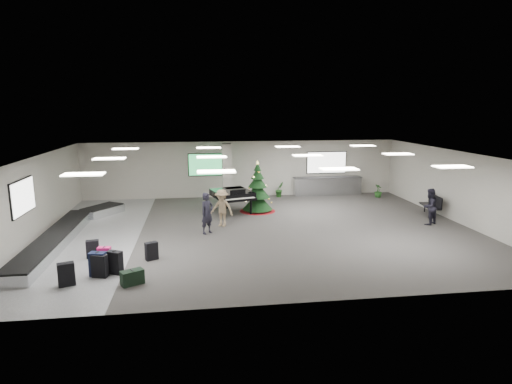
{
  "coord_description": "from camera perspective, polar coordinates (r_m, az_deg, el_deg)",
  "views": [
    {
      "loc": [
        -2.6,
        -17.34,
        5.14
      ],
      "look_at": [
        -0.04,
        1.0,
        1.44
      ],
      "focal_mm": 30.0,
      "sensor_mm": 36.0,
      "label": 1
    }
  ],
  "objects": [
    {
      "name": "suitcase_0",
      "position": [
        14.09,
        -20.1,
        -9.26
      ],
      "size": [
        0.51,
        0.37,
        0.73
      ],
      "rotation": [
        0.0,
        0.0,
        -0.27
      ],
      "color": "black",
      "rests_on": "ground"
    },
    {
      "name": "ground",
      "position": [
        18.27,
        0.56,
        -5.03
      ],
      "size": [
        18.0,
        18.0,
        0.0
      ],
      "primitive_type": "plane",
      "color": "#383533",
      "rests_on": "ground"
    },
    {
      "name": "bench",
      "position": [
        22.3,
        22.43,
        -1.44
      ],
      "size": [
        0.74,
        1.6,
        0.97
      ],
      "rotation": [
        0.0,
        0.0,
        -0.14
      ],
      "color": "black",
      "rests_on": "ground"
    },
    {
      "name": "suitcase_8",
      "position": [
        15.92,
        -20.94,
        -7.12
      ],
      "size": [
        0.46,
        0.31,
        0.64
      ],
      "rotation": [
        0.0,
        0.0,
        0.16
      ],
      "color": "black",
      "rests_on": "ground"
    },
    {
      "name": "suitcase_5",
      "position": [
        13.82,
        -23.97,
        -10.0
      ],
      "size": [
        0.52,
        0.4,
        0.72
      ],
      "rotation": [
        0.0,
        0.0,
        0.35
      ],
      "color": "black",
      "rests_on": "ground"
    },
    {
      "name": "traveler_b",
      "position": [
        18.65,
        -4.58,
        -2.13
      ],
      "size": [
        1.22,
        1.06,
        1.63
      ],
      "primitive_type": "imported",
      "rotation": [
        0.0,
        0.0,
        -0.54
      ],
      "color": "#907859",
      "rests_on": "ground"
    },
    {
      "name": "potted_plant_left",
      "position": [
        24.75,
        3.16,
        0.36
      ],
      "size": [
        0.62,
        0.57,
        0.89
      ],
      "primitive_type": "imported",
      "rotation": [
        0.0,
        0.0,
        0.46
      ],
      "color": "#133C1A",
      "rests_on": "ground"
    },
    {
      "name": "grand_piano",
      "position": [
        21.03,
        -3.14,
        -0.33
      ],
      "size": [
        2.23,
        2.59,
        1.27
      ],
      "rotation": [
        0.0,
        0.0,
        0.28
      ],
      "color": "black",
      "rests_on": "ground"
    },
    {
      "name": "potted_plant_right",
      "position": [
        25.62,
        15.98,
        0.16
      ],
      "size": [
        0.56,
        0.56,
        0.75
      ],
      "primitive_type": "imported",
      "rotation": [
        0.0,
        0.0,
        1.98
      ],
      "color": "#133C1A",
      "rests_on": "ground"
    },
    {
      "name": "suitcase_3",
      "position": [
        15.14,
        -13.76,
        -7.64
      ],
      "size": [
        0.47,
        0.39,
        0.64
      ],
      "rotation": [
        0.0,
        0.0,
        0.49
      ],
      "color": "black",
      "rests_on": "ground"
    },
    {
      "name": "room_envelope",
      "position": [
        18.36,
        -0.91,
        2.51
      ],
      "size": [
        18.02,
        14.02,
        3.21
      ],
      "color": "#B5B0A6",
      "rests_on": "ground"
    },
    {
      "name": "green_duffel",
      "position": [
        13.32,
        -16.17,
        -10.87
      ],
      "size": [
        0.72,
        0.6,
        0.45
      ],
      "rotation": [
        0.0,
        0.0,
        0.5
      ],
      "color": "black",
      "rests_on": "ground"
    },
    {
      "name": "navy_suitcase",
      "position": [
        14.21,
        -20.32,
        -9.01
      ],
      "size": [
        0.54,
        0.39,
        0.78
      ],
      "rotation": [
        0.0,
        0.0,
        -0.22
      ],
      "color": "black",
      "rests_on": "ground"
    },
    {
      "name": "baggage_carousel",
      "position": [
        18.7,
        -24.0,
        -4.98
      ],
      "size": [
        2.28,
        9.71,
        0.43
      ],
      "color": "silver",
      "rests_on": "ground"
    },
    {
      "name": "service_counter",
      "position": [
        25.58,
        9.48,
        0.81
      ],
      "size": [
        4.05,
        0.65,
        1.08
      ],
      "color": "silver",
      "rests_on": "ground"
    },
    {
      "name": "suitcase_1",
      "position": [
        14.21,
        -18.31,
        -8.92
      ],
      "size": [
        0.54,
        0.44,
        0.76
      ],
      "rotation": [
        0.0,
        0.0,
        -0.49
      ],
      "color": "black",
      "rests_on": "ground"
    },
    {
      "name": "traveler_bench",
      "position": [
        20.36,
        22.12,
        -1.82
      ],
      "size": [
        0.99,
        0.93,
        1.62
      ],
      "primitive_type": "imported",
      "rotation": [
        0.0,
        0.0,
        3.67
      ],
      "color": "black",
      "rests_on": "ground"
    },
    {
      "name": "traveler_a",
      "position": [
        17.63,
        -6.54,
        -2.83
      ],
      "size": [
        0.74,
        0.72,
        1.71
      ],
      "primitive_type": "imported",
      "rotation": [
        0.0,
        0.0,
        0.73
      ],
      "color": "black",
      "rests_on": "ground"
    },
    {
      "name": "christmas_tree",
      "position": [
        21.26,
        0.2,
        -0.27
      ],
      "size": [
        1.79,
        1.79,
        2.55
      ],
      "color": "maroon",
      "rests_on": "ground"
    },
    {
      "name": "pink_suitcase",
      "position": [
        15.0,
        -19.54,
        -8.11
      ],
      "size": [
        0.43,
        0.27,
        0.66
      ],
      "rotation": [
        0.0,
        0.0,
        -0.11
      ],
      "color": "#E71E70",
      "rests_on": "ground"
    }
  ]
}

